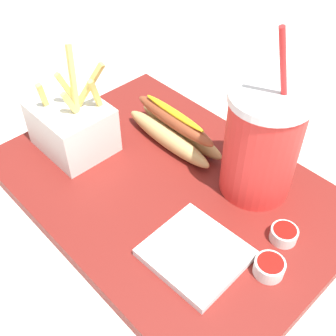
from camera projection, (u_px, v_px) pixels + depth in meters
ground_plane at (168, 198)px, 0.60m from camera, size 2.40×2.40×0.02m
food_tray at (168, 189)px, 0.59m from camera, size 0.47×0.33×0.02m
soda_cup at (262, 144)px, 0.53m from camera, size 0.10×0.10×0.23m
fries_basket at (73, 126)px, 0.61m from camera, size 0.11×0.09×0.15m
hot_dog_1 at (174, 130)px, 0.63m from camera, size 0.17×0.05×0.06m
ketchup_cup_1 at (284, 234)px, 0.51m from camera, size 0.03×0.03×0.02m
ketchup_cup_2 at (269, 267)px, 0.47m from camera, size 0.04×0.04×0.02m
napkin_stack at (195, 253)px, 0.49m from camera, size 0.11×0.10×0.01m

